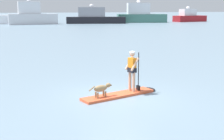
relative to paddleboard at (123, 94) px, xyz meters
The scene contains 8 objects.
ground_plane 0.23m from the paddleboard, 160.21° to the right, with size 400.00×400.00×0.00m, color gray.
paddleboard is the anchor object (origin of this frame).
person_paddler 1.15m from the paddleboard, 19.79° to the left, with size 0.67×0.58×1.71m.
dog 1.11m from the paddleboard, 160.21° to the right, with size 1.02×0.44×0.52m.
moored_boat_center 57.38m from the paddleboard, 92.54° to the left, with size 10.10×3.42×5.37m.
moored_boat_starboard 58.62m from the paddleboard, 79.34° to the left, with size 13.19×4.95×4.21m.
moored_boat_port 63.62m from the paddleboard, 69.43° to the left, with size 11.83×5.29×5.17m.
moored_boat_far_port 70.32m from the paddleboard, 59.57° to the left, with size 8.72×4.60×3.75m.
Camera 1 is at (-3.48, -12.08, 3.59)m, focal length 51.06 mm.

